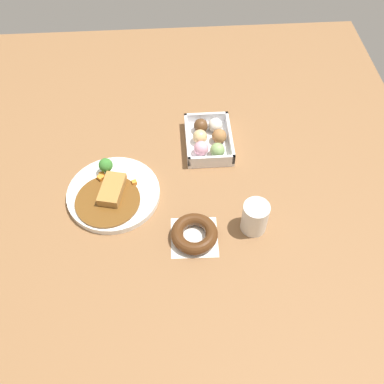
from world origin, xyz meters
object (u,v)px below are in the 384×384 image
(curry_plate, at_px, (113,193))
(coffee_mug, at_px, (255,217))
(donut_box, at_px, (209,139))
(chocolate_ring_donut, at_px, (194,234))

(curry_plate, bearing_deg, coffee_mug, 71.21)
(donut_box, height_order, chocolate_ring_donut, donut_box)
(curry_plate, distance_m, donut_box, 0.33)
(donut_box, height_order, coffee_mug, coffee_mug)
(donut_box, xyz_separation_m, chocolate_ring_donut, (0.32, -0.07, -0.01))
(donut_box, distance_m, coffee_mug, 0.31)
(donut_box, bearing_deg, curry_plate, -57.71)
(donut_box, relative_size, chocolate_ring_donut, 1.52)
(coffee_mug, bearing_deg, curry_plate, -108.79)
(coffee_mug, bearing_deg, donut_box, -163.55)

